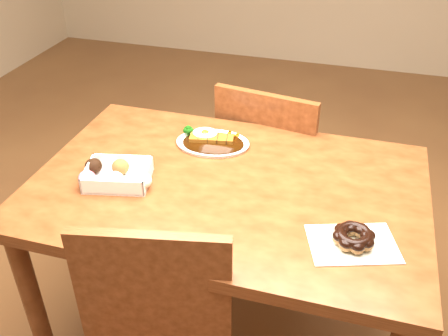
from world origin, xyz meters
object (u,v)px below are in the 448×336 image
(katsu_curry_plate, at_px, (212,141))
(pon_de_ring, at_px, (354,238))
(donut_box, at_px, (116,174))
(table, at_px, (227,209))
(chair_far, at_px, (273,168))

(katsu_curry_plate, bearing_deg, pon_de_ring, -37.22)
(donut_box, relative_size, pon_de_ring, 0.89)
(table, relative_size, katsu_curry_plate, 4.50)
(table, xyz_separation_m, donut_box, (-0.33, -0.09, 0.13))
(chair_far, xyz_separation_m, pon_de_ring, (0.34, -0.71, 0.29))
(chair_far, height_order, pon_de_ring, chair_far)
(table, xyz_separation_m, katsu_curry_plate, (-0.12, 0.21, 0.11))
(chair_far, height_order, katsu_curry_plate, chair_far)
(katsu_curry_plate, distance_m, donut_box, 0.37)
(katsu_curry_plate, bearing_deg, chair_far, 63.13)
(pon_de_ring, bearing_deg, table, 156.07)
(katsu_curry_plate, xyz_separation_m, pon_de_ring, (0.51, -0.39, 0.01))
(chair_far, bearing_deg, table, 94.09)
(donut_box, xyz_separation_m, pon_de_ring, (0.72, -0.09, -0.00))
(table, relative_size, donut_box, 5.11)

